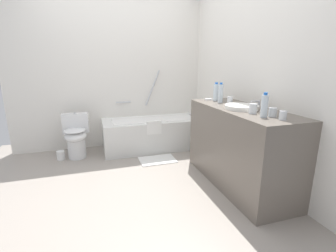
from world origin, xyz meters
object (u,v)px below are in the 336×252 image
object	(u,v)px
toilet	(76,136)
sink_basin	(242,107)
drinking_glass_1	(230,101)
bathtub	(155,132)
bath_mat	(157,160)
drinking_glass_0	(283,115)
water_bottle_0	(216,92)
sink_faucet	(258,105)
water_bottle_1	(221,93)
drinking_glass_2	(253,109)
toilet_paper_roll	(61,155)
soap_dish	(208,99)
drinking_glass_3	(273,112)
water_bottle_2	(264,106)

from	to	relation	value
toilet	sink_basin	bearing A→B (deg)	51.93
drinking_glass_1	bathtub	bearing A→B (deg)	115.66
drinking_glass_1	bath_mat	xyz separation A→B (m)	(-0.70, 0.69, -0.93)
sink_basin	drinking_glass_0	size ratio (longest dim) A/B	4.53
water_bottle_0	drinking_glass_1	world-z (taller)	water_bottle_0
bathtub	sink_faucet	bearing A→B (deg)	-63.26
water_bottle_1	drinking_glass_2	bearing A→B (deg)	-92.56
sink_basin	drinking_glass_1	world-z (taller)	drinking_glass_1
bathtub	drinking_glass_1	world-z (taller)	bathtub
sink_faucet	toilet_paper_roll	size ratio (longest dim) A/B	1.17
water_bottle_1	soap_dish	size ratio (longest dim) A/B	2.71
water_bottle_0	water_bottle_1	distance (m)	0.17
drinking_glass_3	toilet	bearing A→B (deg)	133.98
toilet	soap_dish	size ratio (longest dim) A/B	7.17
water_bottle_1	bath_mat	distance (m)	1.31
water_bottle_2	drinking_glass_2	distance (m)	0.17
drinking_glass_2	bath_mat	bearing A→B (deg)	117.50
bath_mat	water_bottle_1	bearing A→B (deg)	-38.96
bathtub	water_bottle_0	distance (m)	1.31
toilet	water_bottle_1	bearing A→B (deg)	61.33
sink_basin	bath_mat	world-z (taller)	sink_basin
drinking_glass_0	drinking_glass_2	xyz separation A→B (m)	(-0.08, 0.30, 0.01)
soap_dish	toilet_paper_roll	bearing A→B (deg)	158.91
sink_basin	drinking_glass_1	size ratio (longest dim) A/B	3.82
drinking_glass_1	soap_dish	size ratio (longest dim) A/B	1.03
bathtub	water_bottle_0	xyz separation A→B (m)	(0.58, -0.91, 0.74)
bath_mat	sink_basin	bearing A→B (deg)	-55.56
sink_faucet	drinking_glass_1	xyz separation A→B (m)	(-0.17, 0.29, 0.01)
sink_basin	sink_faucet	bearing A→B (deg)	0.00
drinking_glass_0	drinking_glass_1	world-z (taller)	drinking_glass_1
drinking_glass_1	bath_mat	world-z (taller)	drinking_glass_1
sink_basin	bath_mat	bearing A→B (deg)	124.44
drinking_glass_0	drinking_glass_3	world-z (taller)	drinking_glass_3
drinking_glass_1	drinking_glass_2	size ratio (longest dim) A/B	0.97
drinking_glass_0	bath_mat	xyz separation A→B (m)	(-0.71, 1.52, -0.92)
drinking_glass_2	bath_mat	distance (m)	1.66
water_bottle_2	drinking_glass_2	world-z (taller)	water_bottle_2
toilet_paper_roll	drinking_glass_2	bearing A→B (deg)	-40.34
water_bottle_2	drinking_glass_1	distance (m)	0.69
water_bottle_2	bath_mat	distance (m)	1.81
bathtub	water_bottle_2	distance (m)	2.12
toilet	sink_faucet	size ratio (longest dim) A/B	4.24
water_bottle_2	toilet_paper_roll	xyz separation A→B (m)	(-1.96, 1.83, -0.93)
water_bottle_0	toilet_paper_roll	world-z (taller)	water_bottle_0
toilet	toilet_paper_roll	world-z (taller)	toilet
toilet_paper_roll	sink_faucet	bearing A→B (deg)	-32.94
bathtub	sink_basin	size ratio (longest dim) A/B	4.66
drinking_glass_0	soap_dish	world-z (taller)	drinking_glass_0
toilet_paper_roll	water_bottle_0	bearing A→B (deg)	-22.07
bathtub	sink_basin	bearing A→B (deg)	-69.74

